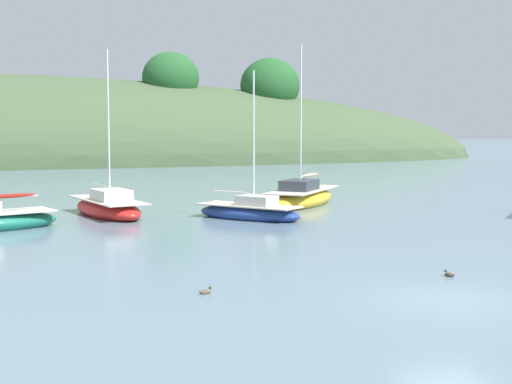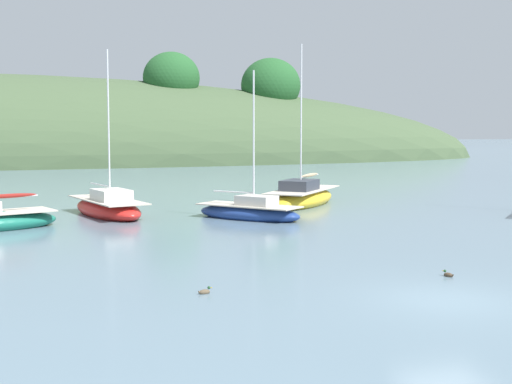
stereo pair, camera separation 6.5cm
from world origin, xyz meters
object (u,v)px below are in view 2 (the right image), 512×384
object	(u,v)px
sailboat_navy_dinghy	(303,197)
sailboat_teal_outer	(250,212)
sailboat_cream_ketch	(108,208)
duck_straggler	(448,275)
duck_lone_right	(205,292)

from	to	relation	value
sailboat_navy_dinghy	sailboat_teal_outer	xyz separation A→B (m)	(-4.74, -5.46, -0.10)
sailboat_navy_dinghy	sailboat_teal_outer	size ratio (longest dim) A/B	1.27
sailboat_teal_outer	sailboat_cream_ketch	size ratio (longest dim) A/B	0.86
sailboat_cream_ketch	duck_straggler	xyz separation A→B (m)	(9.41, -18.71, -0.37)
sailboat_cream_ketch	duck_lone_right	world-z (taller)	sailboat_cream_ketch
sailboat_teal_outer	duck_lone_right	size ratio (longest dim) A/B	18.37
duck_lone_right	sailboat_navy_dinghy	bearing A→B (deg)	64.23
duck_lone_right	sailboat_teal_outer	bearing A→B (deg)	70.80
sailboat_cream_ketch	duck_straggler	size ratio (longest dim) A/B	21.64
sailboat_navy_dinghy	duck_lone_right	world-z (taller)	sailboat_navy_dinghy
sailboat_navy_dinghy	sailboat_teal_outer	world-z (taller)	sailboat_navy_dinghy
sailboat_navy_dinghy	duck_straggler	bearing A→B (deg)	-96.17
duck_lone_right	duck_straggler	xyz separation A→B (m)	(7.94, 0.27, 0.00)
sailboat_navy_dinghy	sailboat_cream_ketch	bearing A→B (deg)	-169.63
sailboat_navy_dinghy	duck_lone_right	size ratio (longest dim) A/B	23.26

